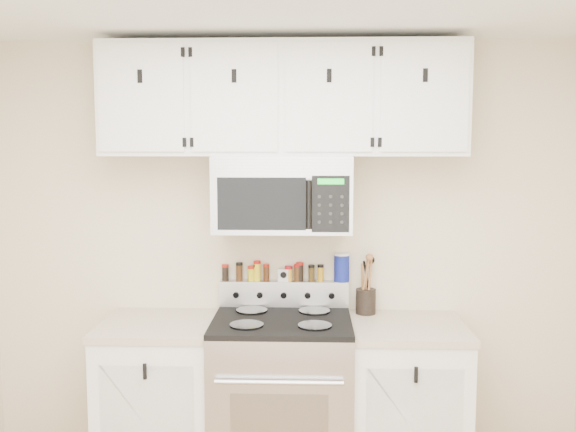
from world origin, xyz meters
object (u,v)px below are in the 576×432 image
(range, at_px, (282,399))
(salt_canister, at_px, (342,267))
(utensil_crock, at_px, (366,299))
(microwave, at_px, (283,194))

(range, bearing_deg, salt_canister, 39.70)
(utensil_crock, height_order, salt_canister, salt_canister)
(salt_canister, bearing_deg, microwave, -155.39)
(range, distance_m, microwave, 1.15)
(range, height_order, microwave, microwave)
(utensil_crock, bearing_deg, salt_canister, 160.27)
(range, distance_m, salt_canister, 0.83)
(microwave, xyz_separation_m, utensil_crock, (0.48, 0.11, -0.62))
(range, xyz_separation_m, salt_canister, (0.34, 0.28, 0.70))
(range, bearing_deg, microwave, 89.77)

